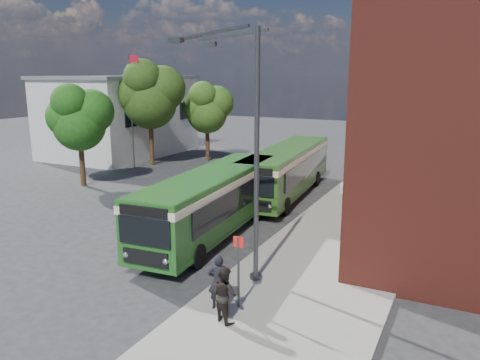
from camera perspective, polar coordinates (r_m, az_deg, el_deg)
The scene contains 14 objects.
ground at distance 21.60m, azimuth -8.56°, elevation -7.57°, with size 120.00×120.00×0.00m, color #2A2A2D.
pavement at distance 26.04m, azimuth 14.83°, elevation -4.14°, with size 6.00×48.00×0.15m, color #9A978C.
kerb_line at distance 26.78m, azimuth 8.42°, elevation -3.52°, with size 0.12×48.00×0.01m, color beige.
white_building at distance 45.74m, azimuth -14.40°, elevation 7.62°, with size 9.40×13.40×7.30m.
flagpole at distance 38.26m, azimuth -13.05°, elevation 8.68°, with size 0.95×0.10×9.00m.
street_lamp at distance 16.30m, azimuth 0.89°, elevation 3.35°, with size 2.96×2.38×9.00m.
bus_stop_sign at distance 15.00m, azimuth -0.18°, elevation -10.60°, with size 0.35×0.08×2.52m.
bus_front at distance 21.87m, azimuth -3.42°, elevation -2.16°, with size 3.36×11.49×3.02m.
bus_rear at distance 29.28m, azimuth 5.77°, elevation 1.64°, with size 3.52×12.37×3.02m.
pedestrian_a at distance 15.14m, azimuth -2.68°, elevation -12.26°, with size 0.66×0.43×1.81m, color black.
pedestrian_b at distance 14.43m, azimuth -1.90°, elevation -13.74°, with size 0.84×0.66×1.73m, color black.
tree_left at distance 33.04m, azimuth -19.06°, elevation 7.26°, with size 4.09×3.89×6.91m.
tree_mid at distance 39.26m, azimuth -10.94°, elevation 10.26°, with size 5.14×4.89×8.68m.
tree_right at distance 40.83m, azimuth -4.01°, elevation 8.85°, with size 4.09×3.89×6.91m.
Camera 1 is at (11.78, -16.51, 7.46)m, focal length 35.00 mm.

